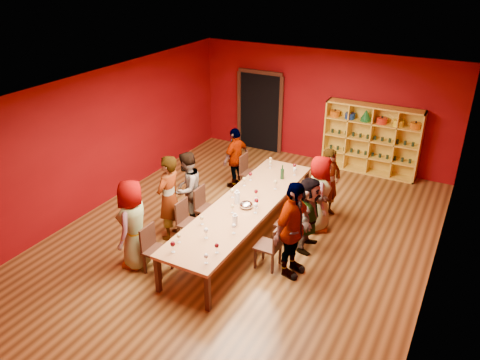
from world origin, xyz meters
The scene contains 43 objects.
room_shell centered at (0.00, 0.00, 1.50)m, with size 7.10×9.10×3.04m.
tasting_table centered at (0.00, 0.00, 0.70)m, with size 1.10×4.50×0.75m.
doorway centered at (-1.80, 4.43, 1.12)m, with size 1.40×0.17×2.30m.
shelving_unit centered at (1.40, 4.32, 0.98)m, with size 2.40×0.40×1.80m.
chair_person_left_0 centered at (-0.91, -1.72, 0.50)m, with size 0.42×0.42×0.89m.
person_left_0 centered at (-1.31, -1.72, 0.85)m, with size 0.83×0.45×1.69m, color #505156.
chair_person_left_1 centered at (-0.91, -0.67, 0.50)m, with size 0.42×0.42×0.89m.
person_left_1 centered at (-1.31, -0.67, 0.88)m, with size 0.64×0.47×1.76m, color #5987B7.
chair_person_left_2 centered at (-0.91, -0.02, 0.50)m, with size 0.42×0.42×0.89m.
person_left_2 centered at (-1.32, -0.02, 0.79)m, with size 0.77×0.42×1.59m, color #505156.
chair_person_left_4 centered at (-0.91, 1.93, 0.50)m, with size 0.42×0.42×0.89m.
person_left_4 centered at (-1.23, 1.93, 0.75)m, with size 0.88×0.40×1.50m, color #16193C.
chair_person_right_1 centered at (0.91, -0.65, 0.50)m, with size 0.42×0.42×0.89m.
person_right_1 centered at (1.27, -0.65, 0.90)m, with size 1.06×0.48×1.80m, color #CB888D.
chair_person_right_2 centered at (0.91, 0.24, 0.50)m, with size 0.42×0.42×0.89m.
person_right_2 centered at (1.25, 0.24, 0.75)m, with size 1.39×0.40×1.50m, color #141838.
chair_person_right_3 centered at (0.91, 1.02, 0.50)m, with size 0.42×0.42×0.89m.
person_right_3 centered at (1.17, 1.02, 0.81)m, with size 0.79×0.43×1.61m, color #151C39.
chair_person_right_4 centered at (0.91, 1.64, 0.50)m, with size 0.42×0.42×0.89m.
person_right_4 centered at (1.19, 1.64, 0.77)m, with size 0.56×0.41×1.55m, color #4B4A4F.
wine_glass_0 centered at (-0.02, -1.37, 0.90)m, with size 0.08×0.08×0.21m.
wine_glass_1 centered at (-0.38, 0.72, 0.89)m, with size 0.08×0.08×0.20m.
wine_glass_2 centered at (-0.35, -1.70, 0.88)m, with size 0.07×0.07×0.18m.
wine_glass_3 centered at (-0.35, 1.97, 0.89)m, with size 0.08×0.08×0.19m.
wine_glass_4 centered at (-0.04, -0.40, 0.88)m, with size 0.07×0.07×0.18m.
wine_glass_5 centered at (-0.32, -1.02, 0.88)m, with size 0.07×0.07×0.18m.
wine_glass_6 centered at (0.33, -1.01, 0.89)m, with size 0.08×0.08×0.20m.
wine_glass_7 centered at (-0.27, -1.98, 0.90)m, with size 0.08×0.08×0.21m.
wine_glass_8 centered at (-0.38, 1.02, 0.89)m, with size 0.08×0.08×0.19m.
wine_glass_9 centered at (-0.35, 0.14, 0.90)m, with size 0.08×0.08×0.20m.
wine_glass_10 centered at (0.27, 0.89, 0.90)m, with size 0.08×0.08×0.21m.
wine_glass_11 centered at (0.36, 1.70, 0.89)m, with size 0.08×0.08×0.19m.
wine_glass_12 centered at (0.09, 0.35, 0.89)m, with size 0.08×0.08×0.19m.
wine_glass_13 centered at (0.37, -1.99, 0.88)m, with size 0.07×0.07×0.18m.
wine_glass_14 centered at (0.28, 1.90, 0.88)m, with size 0.07×0.07×0.19m.
wine_glass_15 centered at (0.37, -1.66, 0.88)m, with size 0.07×0.07×0.19m.
wine_glass_16 centered at (0.27, -0.02, 0.90)m, with size 0.08×0.08×0.21m.
wine_glass_17 centered at (0.34, -0.19, 0.91)m, with size 0.09×0.09×0.22m.
wine_glass_18 centered at (-0.27, 1.79, 0.89)m, with size 0.08×0.08×0.19m.
spittoon_bowl centered at (0.10, -0.10, 0.81)m, with size 0.26×0.26×0.14m, color silver.
carafe_a centered at (-0.15, -0.02, 0.88)m, with size 0.14×0.14×0.28m.
carafe_b centered at (0.22, -0.77, 0.86)m, with size 0.11×0.11×0.24m.
wine_bottle centered at (0.19, 1.41, 0.87)m, with size 0.10×0.10×0.32m.
Camera 1 is at (3.70, -7.09, 5.19)m, focal length 35.00 mm.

